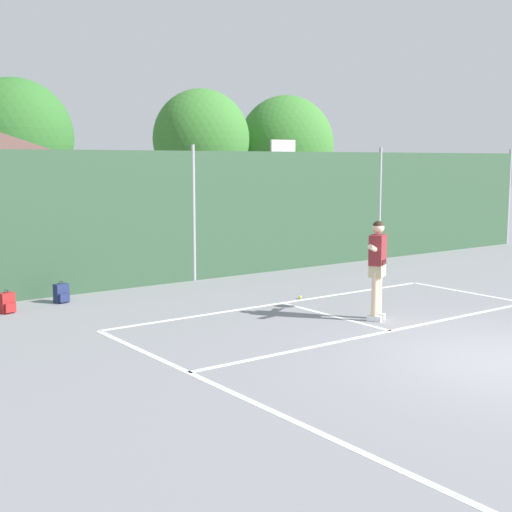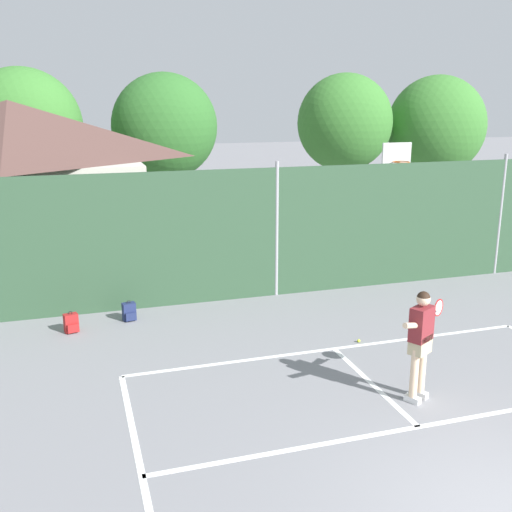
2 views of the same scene
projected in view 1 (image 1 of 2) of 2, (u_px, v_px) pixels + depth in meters
name	position (u px, v px, depth m)	size (l,w,h in m)	color
court_markings	(479.00, 354.00, 10.91)	(8.30, 11.10, 0.01)	white
chainlink_fence	(194.00, 216.00, 17.35)	(26.09, 0.09, 3.33)	#2D4C33
basketball_hoop	(282.00, 182.00, 21.20)	(0.90, 0.67, 3.55)	#284CB2
treeline_backdrop	(49.00, 137.00, 24.83)	(25.90, 3.92, 5.95)	brown
tennis_player	(377.00, 261.00, 13.08)	(1.23, 0.84, 1.85)	silver
tennis_ball	(300.00, 297.00, 15.24)	(0.07, 0.07, 0.07)	#CCE033
backpack_red	(7.00, 303.00, 13.79)	(0.32, 0.30, 0.46)	maroon
backpack_navy	(61.00, 294.00, 14.79)	(0.31, 0.28, 0.46)	navy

